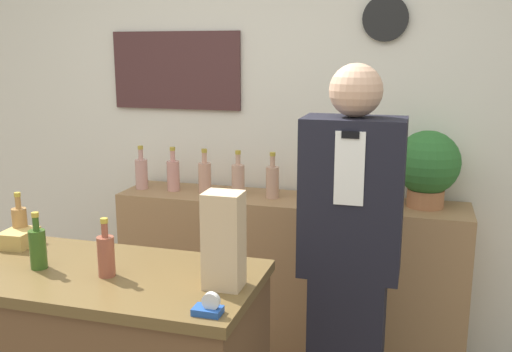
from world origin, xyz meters
name	(u,v)px	position (x,y,z in m)	size (l,w,h in m)	color
back_wall	(270,116)	(0.00, 2.00, 1.35)	(5.20, 0.09, 2.70)	silver
back_shelf	(288,275)	(0.17, 1.74, 0.46)	(1.96, 0.39, 0.92)	#9E754C
shopkeeper	(350,260)	(0.60, 1.08, 0.84)	(0.43, 0.27, 1.69)	black
potted_plant	(427,166)	(0.91, 1.78, 1.15)	(0.34, 0.34, 0.41)	#B27047
paper_bag	(224,240)	(0.24, 0.45, 1.11)	(0.13, 0.11, 0.34)	tan
tape_dispenser	(209,307)	(0.26, 0.24, 0.96)	(0.09, 0.06, 0.07)	#1E4799
gift_box	(19,238)	(-0.72, 0.61, 0.97)	(0.13, 0.15, 0.07)	tan
counter_bottle_0	(20,224)	(-0.75, 0.66, 1.02)	(0.06, 0.06, 0.22)	#A57540
counter_bottle_1	(38,247)	(-0.48, 0.42, 1.02)	(0.06, 0.06, 0.22)	#30531A
counter_bottle_2	(106,254)	(-0.20, 0.43, 1.02)	(0.06, 0.06, 0.22)	brown
shelf_bottle_0	(141,173)	(-0.73, 1.73, 1.02)	(0.07, 0.07, 0.26)	tan
shelf_bottle_1	(173,174)	(-0.53, 1.74, 1.02)	(0.07, 0.07, 0.26)	tan
shelf_bottle_2	(205,177)	(-0.33, 1.73, 1.02)	(0.07, 0.07, 0.26)	tan
shelf_bottle_3	(238,179)	(-0.12, 1.73, 1.02)	(0.07, 0.07, 0.26)	tan
shelf_bottle_4	(272,181)	(0.08, 1.73, 1.02)	(0.07, 0.07, 0.26)	tan
shelf_bottle_5	(308,184)	(0.28, 1.72, 1.02)	(0.07, 0.07, 0.26)	tan
shelf_bottle_6	(345,186)	(0.48, 1.73, 1.02)	(0.07, 0.07, 0.26)	tan
shelf_bottle_7	(383,188)	(0.69, 1.73, 1.02)	(0.07, 0.07, 0.26)	tan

